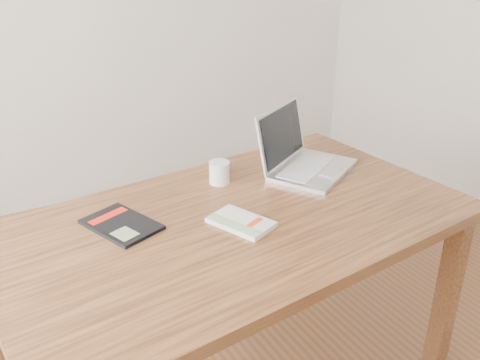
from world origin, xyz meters
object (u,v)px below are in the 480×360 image
desk (236,242)px  white_guidebook (241,222)px  coffee_mug (220,172)px  laptop (302,157)px  black_guidebook (121,224)px

desk → white_guidebook: white_guidebook is taller
coffee_mug → desk: bearing=-137.2°
desk → white_guidebook: 0.11m
white_guidebook → laptop: (0.42, 0.26, 0.04)m
coffee_mug → black_guidebook: bearing=167.3°
black_guidebook → laptop: size_ratio=0.64×
desk → white_guidebook: bearing=-103.1°
desk → laptop: size_ratio=3.67×
desk → coffee_mug: (0.08, 0.26, 0.13)m
white_guidebook → laptop: laptop is taller
white_guidebook → laptop: bearing=9.6°
desk → white_guidebook: size_ratio=6.94×
black_guidebook → coffee_mug: (0.42, 0.13, 0.04)m
white_guidebook → black_guidebook: (-0.33, 0.18, -0.00)m
white_guidebook → desk: bearing=60.5°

